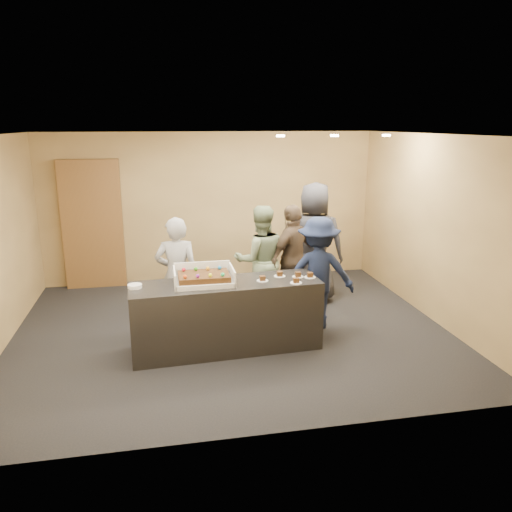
# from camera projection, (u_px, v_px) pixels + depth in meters

# --- Properties ---
(room) EXTENTS (6.04, 6.00, 2.70)m
(room) POSITION_uv_depth(u_px,v_px,m) (231.00, 237.00, 6.74)
(room) COLOR black
(room) RESTS_ON ground
(serving_counter) EXTENTS (2.44, 0.84, 0.90)m
(serving_counter) POSITION_uv_depth(u_px,v_px,m) (226.00, 316.00, 6.40)
(serving_counter) COLOR black
(serving_counter) RESTS_ON floor
(storage_cabinet) EXTENTS (1.02, 0.15, 2.25)m
(storage_cabinet) POSITION_uv_depth(u_px,v_px,m) (93.00, 225.00, 8.70)
(storage_cabinet) COLOR brown
(storage_cabinet) RESTS_ON floor
(cake_box) EXTENTS (0.74, 0.51, 0.22)m
(cake_box) POSITION_uv_depth(u_px,v_px,m) (204.00, 279.00, 6.25)
(cake_box) COLOR white
(cake_box) RESTS_ON serving_counter
(sheet_cake) EXTENTS (0.63, 0.44, 0.12)m
(sheet_cake) POSITION_uv_depth(u_px,v_px,m) (204.00, 276.00, 6.21)
(sheet_cake) COLOR #3F230E
(sheet_cake) RESTS_ON cake_box
(plate_stack) EXTENTS (0.17, 0.17, 0.04)m
(plate_stack) POSITION_uv_depth(u_px,v_px,m) (135.00, 286.00, 6.08)
(plate_stack) COLOR white
(plate_stack) RESTS_ON serving_counter
(slice_a) EXTENTS (0.15, 0.15, 0.07)m
(slice_a) POSITION_uv_depth(u_px,v_px,m) (263.00, 279.00, 6.34)
(slice_a) COLOR white
(slice_a) RESTS_ON serving_counter
(slice_b) EXTENTS (0.15, 0.15, 0.07)m
(slice_b) POSITION_uv_depth(u_px,v_px,m) (280.00, 275.00, 6.53)
(slice_b) COLOR white
(slice_b) RESTS_ON serving_counter
(slice_c) EXTENTS (0.15, 0.15, 0.07)m
(slice_c) POSITION_uv_depth(u_px,v_px,m) (296.00, 281.00, 6.26)
(slice_c) COLOR white
(slice_c) RESTS_ON serving_counter
(slice_d) EXTENTS (0.15, 0.15, 0.07)m
(slice_d) POSITION_uv_depth(u_px,v_px,m) (298.00, 275.00, 6.50)
(slice_d) COLOR white
(slice_d) RESTS_ON serving_counter
(slice_e) EXTENTS (0.15, 0.15, 0.07)m
(slice_e) POSITION_uv_depth(u_px,v_px,m) (310.00, 276.00, 6.48)
(slice_e) COLOR white
(slice_e) RESTS_ON serving_counter
(person_server_grey) EXTENTS (0.62, 0.44, 1.63)m
(person_server_grey) POSITION_uv_depth(u_px,v_px,m) (177.00, 275.00, 6.86)
(person_server_grey) COLOR #999A9E
(person_server_grey) RESTS_ON floor
(person_sage_man) EXTENTS (0.83, 0.65, 1.67)m
(person_sage_man) POSITION_uv_depth(u_px,v_px,m) (260.00, 260.00, 7.55)
(person_sage_man) COLOR gray
(person_sage_man) RESTS_ON floor
(person_navy_man) EXTENTS (1.14, 0.82, 1.60)m
(person_navy_man) POSITION_uv_depth(u_px,v_px,m) (318.00, 273.00, 7.04)
(person_navy_man) COLOR #141D3A
(person_navy_man) RESTS_ON floor
(person_brown_extra) EXTENTS (1.03, 0.89, 1.67)m
(person_brown_extra) POSITION_uv_depth(u_px,v_px,m) (293.00, 258.00, 7.68)
(person_brown_extra) COLOR brown
(person_brown_extra) RESTS_ON floor
(person_dark_suit) EXTENTS (1.11, 0.91, 1.95)m
(person_dark_suit) POSITION_uv_depth(u_px,v_px,m) (314.00, 242.00, 8.07)
(person_dark_suit) COLOR #27272C
(person_dark_suit) RESTS_ON floor
(ceiling_spotlights) EXTENTS (1.72, 0.12, 0.03)m
(ceiling_spotlights) POSITION_uv_depth(u_px,v_px,m) (335.00, 136.00, 7.17)
(ceiling_spotlights) COLOR #FFEAC6
(ceiling_spotlights) RESTS_ON ceiling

